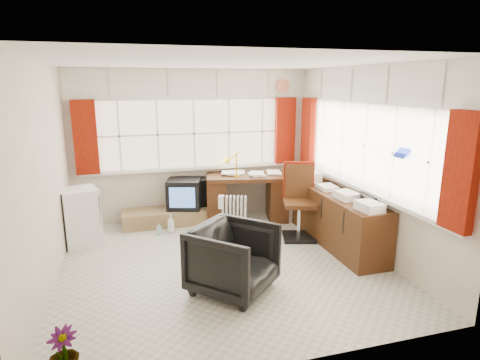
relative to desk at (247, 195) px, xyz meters
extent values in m
plane|color=beige|center=(-0.81, -1.59, -0.43)|extent=(4.00, 4.00, 0.00)
plane|color=beige|center=(-0.81, 0.41, 0.82)|extent=(4.00, 0.00, 4.00)
plane|color=beige|center=(-0.81, -3.59, 0.82)|extent=(4.00, 0.00, 4.00)
plane|color=beige|center=(-2.81, -1.59, 0.82)|extent=(0.00, 4.00, 4.00)
plane|color=beige|center=(1.19, -1.59, 0.82)|extent=(0.00, 4.00, 4.00)
plane|color=white|center=(-0.81, -1.59, 2.07)|extent=(4.00, 4.00, 0.00)
plane|color=beige|center=(-0.81, 0.39, 1.02)|extent=(3.60, 0.00, 3.60)
cube|color=white|center=(-0.81, 0.35, 0.44)|extent=(3.70, 0.12, 0.05)
cube|color=white|center=(-2.01, 0.38, 1.02)|extent=(0.03, 0.02, 1.10)
cube|color=white|center=(-1.41, 0.38, 1.02)|extent=(0.03, 0.02, 1.10)
cube|color=white|center=(-0.81, 0.38, 1.02)|extent=(0.03, 0.02, 1.10)
cube|color=white|center=(-0.21, 0.38, 1.02)|extent=(0.03, 0.02, 1.10)
cube|color=white|center=(0.39, 0.38, 1.02)|extent=(0.03, 0.02, 1.10)
plane|color=beige|center=(1.17, -1.59, 1.02)|extent=(0.00, 3.60, 3.60)
cube|color=white|center=(1.13, -1.59, 0.44)|extent=(0.12, 3.70, 0.05)
cube|color=white|center=(1.16, -2.79, 1.02)|extent=(0.02, 0.03, 1.10)
cube|color=white|center=(1.16, -2.19, 1.02)|extent=(0.02, 0.03, 1.10)
cube|color=white|center=(1.16, -1.59, 1.02)|extent=(0.02, 0.03, 1.10)
cube|color=white|center=(1.16, -0.99, 1.02)|extent=(0.02, 0.03, 1.10)
cube|color=white|center=(1.16, -0.39, 1.02)|extent=(0.02, 0.03, 1.10)
cube|color=#941B08|center=(-2.51, 0.31, 1.02)|extent=(0.35, 0.10, 1.15)
cube|color=#941B08|center=(0.79, 0.31, 1.02)|extent=(0.35, 0.10, 1.15)
cube|color=#941B08|center=(1.09, 0.01, 1.02)|extent=(0.10, 0.35, 1.15)
cube|color=#941B08|center=(1.09, -3.29, 1.02)|extent=(0.10, 0.35, 1.15)
cube|color=white|center=(-0.81, 0.37, 1.82)|extent=(3.95, 0.08, 0.48)
cube|color=white|center=(1.15, -1.59, 1.82)|extent=(0.08, 3.95, 0.48)
cube|color=#492211|center=(0.00, 0.00, 0.31)|extent=(1.45, 0.93, 0.06)
cube|color=#492211|center=(-0.51, 0.11, -0.08)|extent=(0.43, 0.65, 0.71)
cube|color=#492211|center=(0.51, -0.11, -0.08)|extent=(0.43, 0.65, 0.71)
cube|color=white|center=(0.00, 0.00, 0.35)|extent=(0.29, 0.35, 0.02)
cube|color=white|center=(0.00, 0.00, 0.36)|extent=(0.29, 0.35, 0.02)
cube|color=white|center=(0.00, 0.00, 0.36)|extent=(0.29, 0.35, 0.02)
cube|color=white|center=(0.00, 0.00, 0.36)|extent=(0.29, 0.35, 0.02)
cube|color=white|center=(0.00, 0.00, 0.37)|extent=(0.29, 0.35, 0.02)
cube|color=white|center=(0.00, 0.00, 0.37)|extent=(0.29, 0.35, 0.02)
cube|color=white|center=(0.00, 0.00, 0.38)|extent=(0.29, 0.35, 0.02)
cylinder|color=yellow|center=(-0.20, -0.07, 0.35)|extent=(0.10, 0.10, 0.02)
cylinder|color=yellow|center=(-0.20, -0.07, 0.54)|extent=(0.02, 0.02, 0.37)
cone|color=yellow|center=(-0.20, -0.07, 0.68)|extent=(0.16, 0.14, 0.15)
cube|color=black|center=(0.49, -1.06, -0.41)|extent=(0.58, 0.58, 0.04)
cylinder|color=silver|center=(0.49, -1.06, -0.16)|extent=(0.06, 0.06, 0.54)
cube|color=#492211|center=(0.49, -1.06, 0.11)|extent=(0.57, 0.55, 0.06)
cube|color=#492211|center=(0.56, -0.84, 0.40)|extent=(0.42, 0.17, 0.52)
cube|color=#941B08|center=(0.56, -0.84, 0.42)|extent=(0.46, 0.19, 0.54)
imported|color=black|center=(-0.86, -2.29, -0.05)|extent=(1.16, 1.16, 0.76)
cube|color=white|center=(-0.37, -0.53, -0.39)|extent=(0.42, 0.29, 0.08)
cube|color=white|center=(-0.53, -0.46, -0.10)|extent=(0.07, 0.12, 0.50)
cube|color=white|center=(-0.47, -0.48, -0.10)|extent=(0.07, 0.12, 0.50)
cube|color=white|center=(-0.42, -0.50, -0.10)|extent=(0.07, 0.12, 0.50)
cube|color=white|center=(-0.37, -0.53, -0.10)|extent=(0.07, 0.12, 0.50)
cube|color=white|center=(-0.31, -0.55, -0.10)|extent=(0.07, 0.12, 0.50)
cube|color=white|center=(-0.26, -0.57, -0.10)|extent=(0.07, 0.12, 0.50)
cube|color=white|center=(-0.21, -0.59, -0.10)|extent=(0.07, 0.12, 0.50)
cube|color=#492211|center=(0.92, -1.39, -0.06)|extent=(0.50, 2.00, 0.75)
cube|color=white|center=(0.89, -2.19, 0.37)|extent=(0.24, 0.32, 0.10)
cube|color=white|center=(0.89, -1.66, 0.37)|extent=(0.24, 0.32, 0.10)
cube|color=white|center=(0.89, -1.12, 0.37)|extent=(0.24, 0.32, 0.10)
cube|color=white|center=(0.89, -0.59, 0.37)|extent=(0.24, 0.32, 0.10)
cube|color=black|center=(1.11, -1.92, 0.37)|extent=(0.36, 0.40, 0.11)
cube|color=#977A4B|center=(-1.36, 0.13, -0.31)|extent=(1.40, 0.50, 0.25)
cube|color=black|center=(-1.04, 0.15, 0.06)|extent=(0.66, 0.62, 0.49)
cube|color=#4774CA|center=(-1.11, -0.09, 0.06)|extent=(0.40, 0.14, 0.33)
cube|color=black|center=(-0.92, 0.24, -0.07)|extent=(0.70, 0.52, 0.23)
cube|color=black|center=(-0.92, 0.24, 0.16)|extent=(0.65, 0.49, 0.22)
cube|color=white|center=(-2.61, -0.37, -0.02)|extent=(0.60, 0.60, 0.82)
cube|color=silver|center=(-2.33, -0.54, 0.10)|extent=(0.02, 0.02, 0.43)
imported|color=silver|center=(-1.32, -0.27, -0.29)|extent=(0.12, 0.12, 0.28)
imported|color=#84C4BF|center=(-1.51, -0.31, -0.35)|extent=(0.09, 0.09, 0.17)
imported|color=black|center=(-2.49, -3.24, -0.22)|extent=(0.30, 0.30, 0.42)
camera|label=1|loc=(-1.92, -6.24, 1.83)|focal=30.00mm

